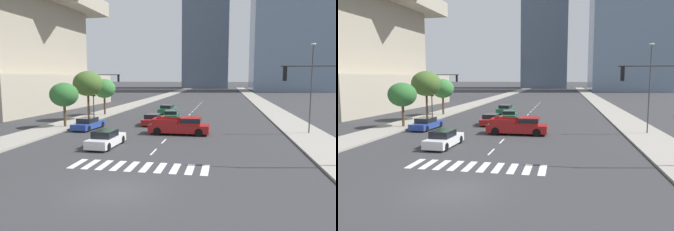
% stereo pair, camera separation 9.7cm
% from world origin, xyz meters
% --- Properties ---
extents(ground_plane, '(800.00, 800.00, 0.00)m').
position_xyz_m(ground_plane, '(0.00, 0.00, 0.00)').
color(ground_plane, '#333335').
extents(sidewalk_east, '(4.00, 260.00, 0.15)m').
position_xyz_m(sidewalk_east, '(12.89, 30.00, 0.07)').
color(sidewalk_east, gray).
rests_on(sidewalk_east, ground).
extents(sidewalk_west, '(4.00, 260.00, 0.15)m').
position_xyz_m(sidewalk_west, '(-12.89, 30.00, 0.07)').
color(sidewalk_west, gray).
rests_on(sidewalk_west, ground).
extents(crosswalk_near, '(8.55, 2.24, 0.01)m').
position_xyz_m(crosswalk_near, '(-0.00, 4.17, 0.00)').
color(crosswalk_near, silver).
rests_on(crosswalk_near, ground).
extents(lane_divider_center, '(0.14, 50.00, 0.01)m').
position_xyz_m(lane_divider_center, '(0.00, 32.17, 0.00)').
color(lane_divider_center, silver).
rests_on(lane_divider_center, ground).
extents(pickup_truck, '(5.81, 2.15, 1.67)m').
position_xyz_m(pickup_truck, '(1.11, 15.78, 0.81)').
color(pickup_truck, maroon).
rests_on(pickup_truck, ground).
extents(sedan_green_0, '(2.28, 4.56, 1.35)m').
position_xyz_m(sedan_green_0, '(-3.48, 32.90, 0.62)').
color(sedan_green_0, '#1E6038').
rests_on(sedan_green_0, ground).
extents(sedan_white_1, '(1.92, 4.42, 1.35)m').
position_xyz_m(sedan_white_1, '(-4.11, 9.22, 0.62)').
color(sedan_white_1, silver).
rests_on(sedan_white_1, ground).
extents(sedan_red_2, '(1.88, 4.73, 1.27)m').
position_xyz_m(sedan_red_2, '(-3.11, 21.56, 0.59)').
color(sedan_red_2, maroon).
rests_on(sedan_red_2, ground).
extents(sedan_blue_3, '(2.08, 4.67, 1.26)m').
position_xyz_m(sedan_blue_3, '(-9.11, 17.00, 0.58)').
color(sedan_blue_3, navy).
rests_on(sedan_blue_3, ground).
extents(sedan_green_4, '(2.24, 4.74, 1.19)m').
position_xyz_m(sedan_green_4, '(-1.81, 26.41, 0.56)').
color(sedan_green_4, '#1E6038').
rests_on(sedan_green_4, ground).
extents(traffic_signal_near, '(3.87, 0.28, 6.40)m').
position_xyz_m(traffic_signal_near, '(10.75, 6.10, 4.46)').
color(traffic_signal_near, '#333335').
rests_on(traffic_signal_near, sidewalk_east).
extents(traffic_signal_far, '(4.00, 0.28, 6.08)m').
position_xyz_m(traffic_signal_far, '(-10.36, 24.37, 4.27)').
color(traffic_signal_far, '#333335').
rests_on(traffic_signal_far, sidewalk_west).
extents(street_lamp_east, '(0.50, 0.24, 8.52)m').
position_xyz_m(street_lamp_east, '(13.19, 17.91, 5.02)').
color(street_lamp_east, '#3F3F42').
rests_on(street_lamp_east, sidewalk_east).
extents(street_tree_nearest, '(3.06, 3.06, 4.78)m').
position_xyz_m(street_tree_nearest, '(-12.09, 17.54, 3.61)').
color(street_tree_nearest, '#4C3823').
rests_on(street_tree_nearest, sidewalk_west).
extents(street_tree_second, '(3.74, 3.74, 6.15)m').
position_xyz_m(street_tree_second, '(-12.09, 23.67, 4.70)').
color(street_tree_second, '#4C3823').
rests_on(street_tree_second, sidewalk_west).
extents(street_tree_third, '(3.22, 3.22, 5.11)m').
position_xyz_m(street_tree_third, '(-12.09, 29.19, 3.88)').
color(street_tree_third, '#4C3823').
rests_on(street_tree_third, sidewalk_west).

